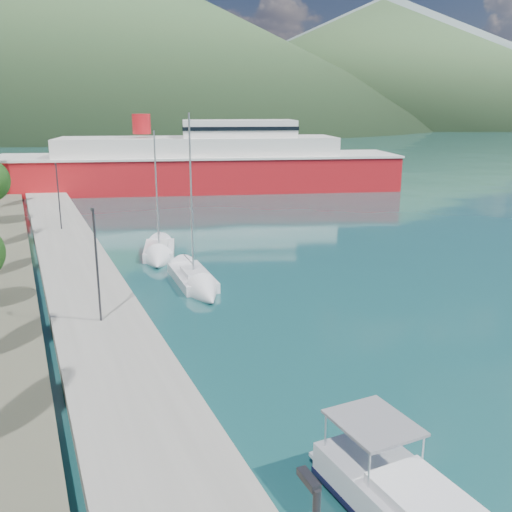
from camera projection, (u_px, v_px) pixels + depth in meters
name	position (u px, v px, depth m)	size (l,w,h in m)	color
ground	(74.00, 160.00, 128.51)	(1400.00, 1400.00, 0.00)	#174749
quay	(78.00, 270.00, 41.33)	(5.00, 88.00, 0.80)	gray
hills_far	(155.00, 41.00, 604.70)	(1480.00, 900.00, 180.00)	slate
hills_near	(182.00, 47.00, 377.49)	(1010.00, 520.00, 115.00)	#3B5933
lamp_posts	(95.00, 259.00, 30.34)	(0.15, 49.61, 6.06)	#2D2D33
sailboat_near	(200.00, 287.00, 37.99)	(2.74, 8.76, 12.44)	silver
sailboat_mid	(159.00, 257.00, 45.46)	(4.33, 7.87, 11.03)	silver
ferry	(201.00, 166.00, 82.48)	(58.47, 26.86, 11.38)	red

